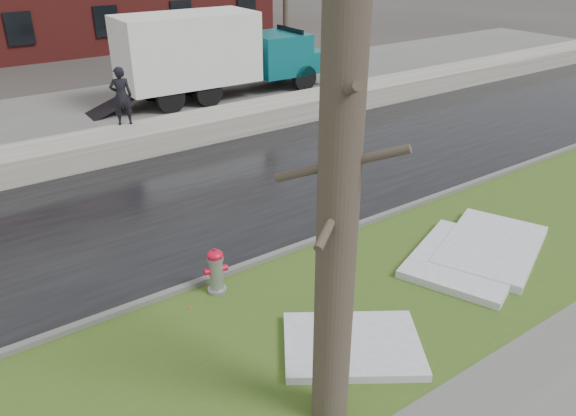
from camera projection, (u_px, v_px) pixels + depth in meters
ground at (320, 274)px, 11.20m from camera, size 120.00×120.00×0.00m
verge at (362, 303)px, 10.28m from camera, size 60.00×4.50×0.04m
road at (212, 195)px, 14.49m from camera, size 60.00×7.00×0.03m
parking_lot at (102, 116)px, 20.71m from camera, size 60.00×9.00×0.03m
curb at (291, 250)px, 11.90m from camera, size 60.00×0.15×0.14m
snowbank at (147, 138)px, 17.40m from camera, size 60.00×1.60×0.75m
fire_hydrant at (216, 269)px, 10.38m from camera, size 0.46×0.41×0.92m
tree at (338, 212)px, 6.55m from camera, size 1.17×1.32×6.27m
box_truck at (213, 53)px, 22.26m from camera, size 10.19×2.66×3.39m
worker at (121, 96)px, 17.06m from camera, size 0.75×0.59×1.78m
snow_patch_near at (467, 260)px, 11.45m from camera, size 3.15×2.82×0.16m
snow_patch_far at (352, 345)px, 9.11m from camera, size 2.72×2.55×0.14m
snow_patch_side at (491, 247)px, 11.90m from camera, size 3.28×2.75×0.18m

